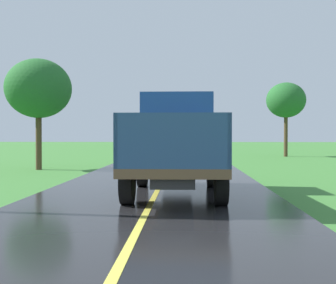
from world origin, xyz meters
The scene contains 3 objects.
banana_truck_near centered at (0.53, 12.12, 1.47)m, with size 2.38×5.82×2.80m.
roadside_tree_near_left centered at (-6.15, 20.16, 3.82)m, with size 3.10×3.10×5.24m.
roadside_tree_far_left centered at (8.41, 33.14, 4.27)m, with size 2.96×2.96×5.63m.
Camera 1 is at (0.79, 0.10, 1.65)m, focal length 46.02 mm.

